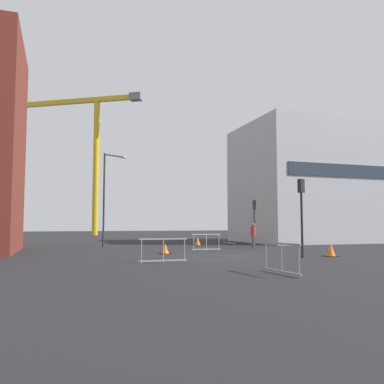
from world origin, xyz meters
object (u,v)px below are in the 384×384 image
(traffic_cone_orange, at_px, (165,249))
(traffic_cone_striped, at_px, (198,242))
(traffic_light_crosswalk, at_px, (254,215))
(traffic_cone_on_verge, at_px, (331,250))
(streetlamp_tall, at_px, (107,191))
(construction_crane, at_px, (93,139))
(pedestrian_walking, at_px, (253,234))
(traffic_light_verge, at_px, (302,205))

(traffic_cone_orange, xyz_separation_m, traffic_cone_striped, (4.72, 7.91, 0.02))
(traffic_light_crosswalk, distance_m, traffic_cone_on_verge, 10.02)
(streetlamp_tall, bearing_deg, traffic_cone_striped, -3.41)
(streetlamp_tall, bearing_deg, traffic_cone_orange, -74.10)
(construction_crane, bearing_deg, pedestrian_walking, -77.70)
(traffic_light_verge, distance_m, pedestrian_walking, 8.11)
(traffic_cone_on_verge, relative_size, traffic_cone_striped, 1.02)
(traffic_cone_on_verge, bearing_deg, traffic_light_crosswalk, 86.72)
(construction_crane, distance_m, traffic_cone_orange, 43.08)
(streetlamp_tall, relative_size, traffic_cone_orange, 11.59)
(construction_crane, distance_m, streetlamp_tall, 33.94)
(construction_crane, xyz_separation_m, traffic_light_crosswalk, (9.45, -35.25, -12.35))
(construction_crane, relative_size, traffic_cone_striped, 32.59)
(traffic_light_crosswalk, relative_size, traffic_cone_striped, 5.36)
(traffic_cone_orange, bearing_deg, construction_crane, 91.46)
(traffic_cone_orange, height_order, traffic_cone_striped, traffic_cone_striped)
(traffic_cone_on_verge, bearing_deg, pedestrian_walking, 95.39)
(construction_crane, bearing_deg, streetlamp_tall, -92.38)
(traffic_cone_orange, height_order, traffic_cone_on_verge, traffic_cone_on_verge)
(traffic_cone_on_verge, xyz_separation_m, traffic_cone_striped, (-3.13, 12.38, -0.01))
(traffic_light_crosswalk, distance_m, traffic_cone_orange, 10.18)
(traffic_light_crosswalk, bearing_deg, traffic_cone_striped, 144.96)
(pedestrian_walking, bearing_deg, traffic_light_crosswalk, 60.88)
(construction_crane, height_order, streetlamp_tall, construction_crane)
(traffic_cone_on_verge, bearing_deg, traffic_cone_orange, 150.37)
(traffic_light_verge, height_order, traffic_cone_orange, traffic_light_verge)
(streetlamp_tall, xyz_separation_m, traffic_light_verge, (8.29, -13.13, -1.53))
(streetlamp_tall, relative_size, traffic_cone_on_verge, 10.49)
(traffic_light_verge, distance_m, traffic_cone_on_verge, 3.09)
(traffic_light_crosswalk, bearing_deg, traffic_light_verge, -103.90)
(traffic_light_crosswalk, relative_size, traffic_light_verge, 0.88)
(streetlamp_tall, distance_m, traffic_cone_striped, 8.11)
(pedestrian_walking, distance_m, traffic_cone_orange, 7.81)
(traffic_light_crosswalk, xyz_separation_m, traffic_cone_striped, (-3.70, 2.59, -2.09))
(traffic_cone_on_verge, bearing_deg, traffic_light_verge, -170.26)
(traffic_light_crosswalk, xyz_separation_m, pedestrian_walking, (-1.27, -2.28, -1.36))
(pedestrian_walking, xyz_separation_m, traffic_cone_orange, (-7.15, -3.04, -0.76))
(construction_crane, xyz_separation_m, streetlamp_tall, (-1.34, -32.23, -10.53))
(traffic_cone_on_verge, bearing_deg, construction_crane, 101.17)
(construction_crane, relative_size, traffic_cone_orange, 35.24)
(streetlamp_tall, height_order, traffic_light_crosswalk, streetlamp_tall)
(streetlamp_tall, relative_size, traffic_light_crosswalk, 2.00)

